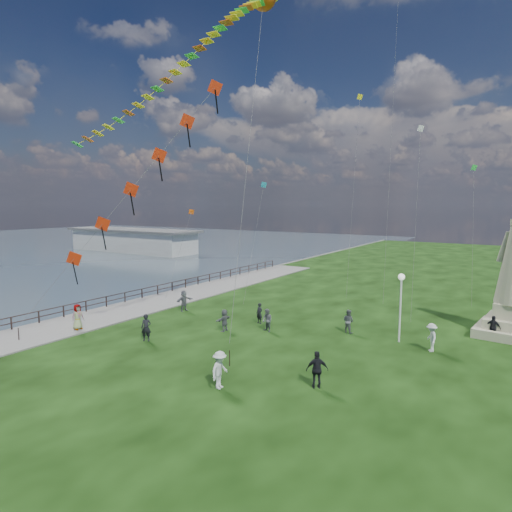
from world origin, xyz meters
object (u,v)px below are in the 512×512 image
Objects in this scene: person_3 at (317,370)px; person_8 at (431,337)px; person_2 at (220,370)px; person_6 at (259,313)px; person_7 at (348,321)px; serpent_kite at (260,1)px; lamppost at (401,293)px; pier_pavilion at (132,240)px; person_11 at (224,320)px; person_10 at (78,318)px; person_0 at (146,328)px; person_9 at (493,328)px; person_1 at (267,320)px; person_5 at (184,301)px.

person_3 is 1.06× the size of person_8.
person_2 is 1.01× the size of person_3.
person_3 is 1.19× the size of person_6.
serpent_kite is at bearing 20.90° from person_7.
lamppost is 2.58× the size of person_8.
pier_pavilion is 68.48m from person_8.
pier_pavilion is 16.25× the size of person_2.
lamppost is 2.87× the size of person_11.
person_0 is at bearing -74.79° from person_10.
person_6 is at bearing -77.37° from person_3.
person_0 is at bearing -105.66° from person_6.
pier_pavilion is 69.27m from person_9.
person_10 reaches higher than person_1.
person_5 is at bearing -172.80° from serpent_kite.
person_7 is at bearing 25.04° from person_6.
person_1 is (50.91, -32.41, -1.03)m from pier_pavilion.
person_7 reaches higher than person_11.
lamppost is 10.27m from person_6.
person_11 is (48.31, -33.91, -1.06)m from pier_pavilion.
person_5 is 1.06× the size of person_7.
lamppost reaches higher than person_6.
person_6 is 22.27m from serpent_kite.
lamppost is at bearing -30.63° from person_2.
person_3 is 1.15× the size of person_9.
person_5 reaches higher than person_7.
lamppost is 11.97m from person_11.
lamppost is at bearing 39.26° from person_1.
person_10 is 25.70m from serpent_kite.
pier_pavilion is 61.32m from serpent_kite.
person_7 is (10.38, 8.86, -0.07)m from person_0.
person_0 is 8.18m from person_1.
person_8 is 23.51m from person_10.
person_0 is 1.14× the size of person_11.
person_8 is at bearing -20.03° from lamppost.
person_0 is at bearing -111.54° from person_1.
pier_pavilion reaches higher than person_10.
lamppost is at bearing -72.34° from person_5.
pier_pavilion is at bearing 168.77° from person_9.
person_10 is at bearing -32.22° from person_3.
person_3 reaches higher than person_9.
lamppost is 16.56m from person_0.
person_7 is 0.94× the size of person_8.
person_8 is at bearing -40.14° from person_2.
lamppost is 22.05m from person_10.
pier_pavilion reaches higher than person_7.
person_0 is 9.00m from person_2.
serpent_kite is at bearing -176.71° from lamppost.
pier_pavilion is at bearing 153.37° from lamppost.
person_1 reaches higher than person_11.
person_3 reaches higher than person_8.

